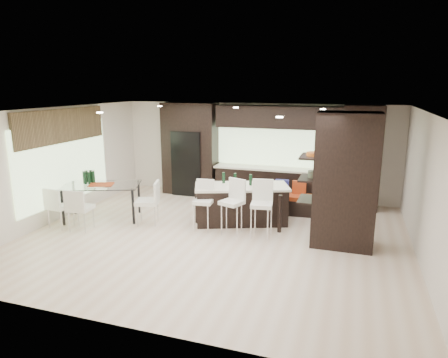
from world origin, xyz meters
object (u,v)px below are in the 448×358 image
(chair_near, at_px, (81,211))
(kitchen_island, at_px, (241,204))
(chair_end, at_px, (147,205))
(chair_far, at_px, (60,209))
(bench, at_px, (292,204))
(stool_mid, at_px, (232,212))
(stool_left, at_px, (204,210))
(stool_right, at_px, (261,215))
(floor_vase, at_px, (327,220))
(dining_table, at_px, (103,202))

(chair_near, bearing_deg, kitchen_island, 19.51)
(chair_near, bearing_deg, chair_end, 27.01)
(chair_far, bearing_deg, chair_near, 5.16)
(bench, xyz_separation_m, chair_near, (-4.32, -2.66, 0.20))
(stool_mid, bearing_deg, bench, 80.96)
(stool_left, height_order, chair_near, stool_left)
(chair_near, relative_size, chair_far, 1.02)
(stool_right, height_order, chair_near, stool_right)
(chair_near, distance_m, chair_end, 1.48)
(stool_mid, height_order, stool_right, stool_right)
(stool_right, relative_size, chair_near, 1.12)
(floor_vase, relative_size, chair_near, 1.23)
(stool_left, height_order, dining_table, stool_left)
(floor_vase, height_order, chair_far, floor_vase)
(stool_left, height_order, bench, stool_left)
(chair_far, bearing_deg, stool_mid, 17.93)
(kitchen_island, xyz_separation_m, stool_mid, (0.00, -0.78, 0.04))
(dining_table, bearing_deg, chair_far, -145.03)
(stool_right, height_order, dining_table, stool_right)
(kitchen_island, relative_size, chair_far, 2.46)
(chair_near, distance_m, chair_far, 0.56)
(chair_near, xyz_separation_m, chair_far, (-0.56, 0.00, -0.01))
(chair_end, bearing_deg, stool_mid, -107.03)
(stool_mid, bearing_deg, stool_right, 20.28)
(kitchen_island, height_order, stool_left, stool_left)
(stool_left, relative_size, dining_table, 0.52)
(stool_mid, relative_size, stool_right, 0.98)
(bench, xyz_separation_m, dining_table, (-4.32, -1.84, 0.18))
(bench, bearing_deg, chair_far, -154.56)
(stool_right, height_order, bench, stool_right)
(stool_left, xyz_separation_m, floor_vase, (2.69, -0.09, 0.09))
(bench, distance_m, chair_far, 5.56)
(kitchen_island, height_order, stool_mid, stool_mid)
(kitchen_island, xyz_separation_m, stool_right, (0.67, -0.79, 0.05))
(stool_mid, distance_m, stool_right, 0.67)
(chair_end, bearing_deg, kitchen_island, -86.30)
(stool_mid, xyz_separation_m, dining_table, (-3.28, -0.02, -0.06))
(stool_mid, height_order, floor_vase, floor_vase)
(bench, relative_size, chair_far, 1.45)
(dining_table, xyz_separation_m, chair_far, (-0.56, -0.82, 0.01))
(floor_vase, xyz_separation_m, chair_near, (-5.31, -0.77, -0.10))
(chair_end, bearing_deg, chair_far, 97.01)
(bench, distance_m, chair_near, 5.08)
(floor_vase, xyz_separation_m, chair_far, (-5.87, -0.76, -0.11))
(stool_right, relative_size, bench, 0.79)
(dining_table, height_order, chair_end, chair_end)
(stool_left, xyz_separation_m, chair_end, (-1.39, -0.04, 0.01))
(stool_left, bearing_deg, chair_far, -170.35)
(floor_vase, xyz_separation_m, chair_end, (-4.08, 0.06, -0.08))
(stool_mid, bearing_deg, dining_table, -158.90)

